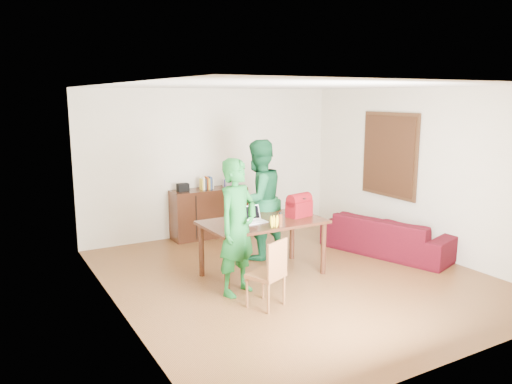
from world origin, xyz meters
TOP-DOWN VIEW (x-y plane):
  - room at (0.01, 0.13)m, footprint 5.20×5.70m
  - table at (-0.36, 0.27)m, footprint 1.74×0.99m
  - chair at (-0.89, -0.71)m, footprint 0.51×0.50m
  - person_near at (-0.99, -0.15)m, footprint 0.77×0.65m
  - person_far at (-0.02, 1.01)m, footprint 1.06×0.91m
  - laptop at (-0.51, 0.24)m, footprint 0.31×0.22m
  - bananas at (-0.42, -0.13)m, footprint 0.20×0.17m
  - bottle at (-0.32, -0.12)m, footprint 0.08×0.08m
  - red_bag at (0.23, 0.24)m, footprint 0.41×0.28m
  - sofa at (1.95, 0.14)m, footprint 1.45×2.29m

SIDE VIEW (x-z plane):
  - chair at x=-0.89m, z-range -0.18..0.69m
  - sofa at x=1.95m, z-range 0.00..0.62m
  - table at x=-0.36m, z-range 0.30..1.11m
  - bananas at x=-0.42m, z-range 0.81..0.88m
  - laptop at x=-0.51m, z-range 0.75..0.96m
  - person_near at x=-0.99m, z-range 0.00..1.79m
  - bottle at x=-0.32m, z-range 0.81..1.01m
  - red_bag at x=0.23m, z-range 0.81..1.08m
  - person_far at x=-0.02m, z-range 0.00..1.90m
  - room at x=0.01m, z-range -0.14..2.76m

